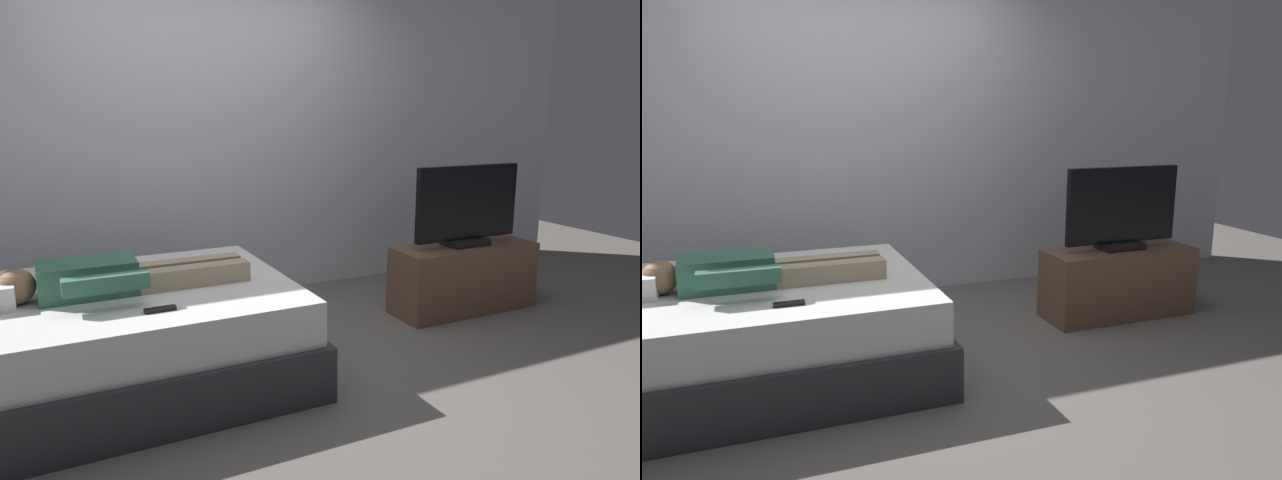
# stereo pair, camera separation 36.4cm
# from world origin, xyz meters

# --- Properties ---
(ground_plane) EXTENTS (10.00, 10.00, 0.00)m
(ground_plane) POSITION_xyz_m (0.00, 0.00, 0.00)
(ground_plane) COLOR slate
(back_wall) EXTENTS (6.40, 0.10, 2.80)m
(back_wall) POSITION_xyz_m (0.40, 1.56, 1.40)
(back_wall) COLOR silver
(back_wall) RESTS_ON ground
(bed) EXTENTS (1.99, 1.47, 0.54)m
(bed) POSITION_xyz_m (-0.86, 0.27, 0.26)
(bed) COLOR #333338
(bed) RESTS_ON ground
(person) EXTENTS (1.26, 0.46, 0.18)m
(person) POSITION_xyz_m (-0.83, 0.21, 0.62)
(person) COLOR #387056
(person) RESTS_ON bed
(remote) EXTENTS (0.15, 0.04, 0.02)m
(remote) POSITION_xyz_m (-0.68, -0.19, 0.55)
(remote) COLOR black
(remote) RESTS_ON bed
(tv_stand) EXTENTS (1.10, 0.40, 0.50)m
(tv_stand) POSITION_xyz_m (1.67, 0.39, 0.25)
(tv_stand) COLOR brown
(tv_stand) RESTS_ON ground
(tv) EXTENTS (0.88, 0.20, 0.59)m
(tv) POSITION_xyz_m (1.67, 0.39, 0.78)
(tv) COLOR black
(tv) RESTS_ON tv_stand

